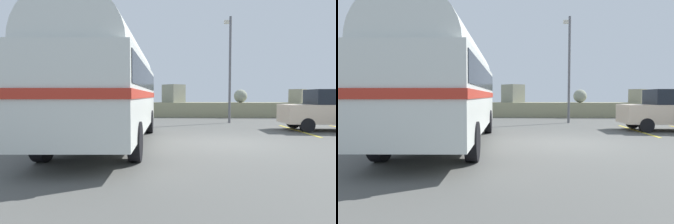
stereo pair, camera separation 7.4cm
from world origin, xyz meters
TOP-DOWN VIEW (x-y plane):
  - ground at (0.00, 0.00)m, footprint 32.00×26.00m
  - breakwater at (0.08, 11.80)m, footprint 31.36×2.10m
  - vintage_coach at (-3.93, -0.23)m, footprint 2.81×8.69m
  - parked_car_nearest at (5.17, 3.61)m, footprint 4.12×1.77m
  - lamp_post at (1.24, 7.20)m, footprint 0.44×1.01m

SIDE VIEW (x-z plane):
  - ground at x=0.00m, z-range 0.00..0.02m
  - breakwater at x=0.08m, z-range -0.58..1.87m
  - parked_car_nearest at x=5.17m, z-range 0.04..1.90m
  - vintage_coach at x=-3.93m, z-range 0.20..3.90m
  - lamp_post at x=1.24m, z-range 0.40..6.53m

